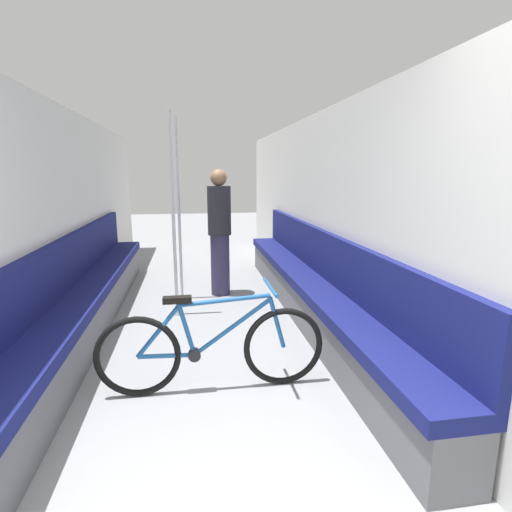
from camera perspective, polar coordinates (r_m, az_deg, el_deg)
name	(u,v)px	position (r m, az deg, el deg)	size (l,w,h in m)	color
wall_left	(53,222)	(4.26, -27.03, 4.33)	(0.10, 9.39, 2.25)	silver
wall_right	(333,217)	(4.32, 10.98, 5.49)	(0.10, 9.39, 2.25)	silver
bench_seat_row_left	(85,301)	(4.36, -23.20, -5.93)	(0.40, 5.15, 0.98)	#5B5B60
bench_seat_row_right	(311,290)	(4.41, 7.80, -4.85)	(0.40, 5.15, 0.98)	#5B5B60
bicycle	(212,348)	(3.00, -6.28, -12.96)	(1.67, 0.46, 0.79)	black
grab_pole_near	(179,214)	(5.03, -10.94, 5.93)	(0.08, 0.08, 2.23)	gray
grab_pole_far	(173,219)	(4.44, -11.72, 5.14)	(0.08, 0.08, 2.23)	gray
passenger_standing	(220,231)	(5.18, -5.22, 3.51)	(0.30, 0.30, 1.63)	#332D4C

